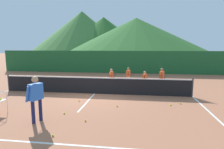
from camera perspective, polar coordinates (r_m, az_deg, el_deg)
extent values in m
plane|color=#A86647|center=(11.11, -5.29, -5.79)|extent=(120.00, 120.00, 0.00)
cube|color=white|center=(5.98, -18.42, -19.19)|extent=(11.00, 0.08, 0.01)
cube|color=white|center=(15.61, -1.46, -1.58)|extent=(11.00, 0.08, 0.01)
cube|color=white|center=(13.44, -28.88, -4.31)|extent=(0.08, 10.45, 0.01)
cube|color=white|center=(11.27, 23.31, -6.25)|extent=(0.08, 10.45, 0.01)
cube|color=white|center=(11.11, -5.29, -5.77)|extent=(0.08, 6.37, 0.01)
cylinder|color=#333338|center=(13.31, -28.84, -2.13)|extent=(0.08, 0.08, 1.05)
cylinder|color=#333338|center=(11.14, 23.19, -3.65)|extent=(0.08, 0.08, 1.05)
cube|color=black|center=(11.01, -5.32, -3.47)|extent=(10.81, 0.02, 0.92)
cube|color=white|center=(10.92, -5.36, -0.98)|extent=(10.81, 0.03, 0.06)
cylinder|color=#191E4C|center=(7.39, -22.78, -10.48)|extent=(0.12, 0.12, 0.84)
cylinder|color=#191E4C|center=(7.58, -20.86, -9.90)|extent=(0.12, 0.12, 0.84)
cube|color=blue|center=(7.29, -22.11, -4.87)|extent=(0.40, 0.55, 0.59)
sphere|color=tan|center=(7.21, -22.31, -1.42)|extent=(0.23, 0.23, 0.23)
cylinder|color=blue|center=(7.19, -24.23, -5.48)|extent=(0.24, 0.17, 0.57)
cylinder|color=blue|center=(7.51, -20.60, -4.73)|extent=(0.19, 0.15, 0.58)
torus|color=#262628|center=(7.72, -21.83, -4.85)|extent=(0.13, 0.28, 0.29)
cylinder|color=black|center=(7.53, -20.64, -5.10)|extent=(0.22, 0.11, 0.03)
cylinder|color=navy|center=(12.86, -0.01, -2.37)|extent=(0.09, 0.09, 0.62)
cylinder|color=navy|center=(12.64, -0.39, -2.56)|extent=(0.09, 0.09, 0.62)
cube|color=#E55926|center=(12.66, -0.20, -0.11)|extent=(0.25, 0.40, 0.44)
sphere|color=tan|center=(12.61, -0.20, 1.37)|extent=(0.17, 0.17, 0.17)
cylinder|color=#E55926|center=(12.84, 0.36, -0.11)|extent=(0.18, 0.10, 0.43)
cylinder|color=#E55926|center=(12.46, -0.41, -0.40)|extent=(0.14, 0.09, 0.43)
torus|color=#262628|center=(12.36, 0.75, -0.43)|extent=(0.09, 0.29, 0.29)
cylinder|color=black|center=(12.45, -0.31, -0.37)|extent=(0.22, 0.08, 0.03)
cylinder|color=silver|center=(13.53, 5.10, -1.83)|extent=(0.09, 0.09, 0.63)
cylinder|color=silver|center=(13.30, 4.74, -2.00)|extent=(0.09, 0.09, 0.63)
cube|color=#E55926|center=(13.33, 4.95, 0.36)|extent=(0.28, 0.41, 0.44)
sphere|color=#996B4C|center=(13.29, 4.97, 1.80)|extent=(0.18, 0.18, 0.18)
cylinder|color=#E55926|center=(13.52, 5.48, 0.35)|extent=(0.18, 0.12, 0.43)
cylinder|color=#E55926|center=(13.12, 4.75, 0.09)|extent=(0.15, 0.10, 0.44)
torus|color=#262628|center=(13.03, 5.86, 0.04)|extent=(0.11, 0.29, 0.29)
cylinder|color=black|center=(13.11, 4.85, 0.11)|extent=(0.22, 0.09, 0.03)
cylinder|color=silver|center=(12.26, 10.03, -3.10)|extent=(0.09, 0.09, 0.60)
cylinder|color=silver|center=(12.05, 9.60, -3.29)|extent=(0.09, 0.09, 0.60)
cube|color=#E55926|center=(12.07, 9.88, -0.84)|extent=(0.30, 0.39, 0.42)
sphere|color=tan|center=(12.02, 9.92, 0.65)|extent=(0.16, 0.16, 0.16)
cylinder|color=#E55926|center=(12.24, 10.47, -0.84)|extent=(0.17, 0.13, 0.41)
cylinder|color=#E55926|center=(11.87, 9.62, -1.12)|extent=(0.14, 0.11, 0.41)
cylinder|color=navy|center=(12.77, 14.95, -2.62)|extent=(0.10, 0.10, 0.67)
cylinder|color=navy|center=(12.53, 14.54, -2.82)|extent=(0.10, 0.10, 0.67)
cube|color=#E55926|center=(12.55, 14.85, -0.15)|extent=(0.35, 0.44, 0.47)
sphere|color=#996B4C|center=(12.50, 14.91, 1.48)|extent=(0.19, 0.19, 0.19)
cylinder|color=#E55926|center=(12.75, 15.44, -0.17)|extent=(0.20, 0.15, 0.46)
cylinder|color=#E55926|center=(12.33, 14.62, -0.45)|extent=(0.16, 0.13, 0.46)
torus|color=#262628|center=(12.24, 15.78, -0.58)|extent=(0.15, 0.27, 0.29)
cylinder|color=black|center=(12.32, 14.71, -0.48)|extent=(0.21, 0.13, 0.03)
cylinder|color=#B7B7BC|center=(9.11, -29.21, -7.18)|extent=(0.02, 0.02, 0.89)
cube|color=#B7B7BC|center=(9.18, -30.82, -4.33)|extent=(0.56, 0.02, 0.02)
cube|color=#B7B7BC|center=(8.79, -30.51, -4.83)|extent=(0.02, 0.56, 0.02)
sphere|color=yellow|center=(9.01, -30.84, -6.59)|extent=(0.07, 0.07, 0.07)
sphere|color=yellow|center=(9.06, -30.61, -6.49)|extent=(0.07, 0.07, 0.07)
sphere|color=yellow|center=(7.20, -8.08, -13.65)|extent=(0.07, 0.07, 0.07)
sphere|color=yellow|center=(8.10, -14.30, -11.27)|extent=(0.07, 0.07, 0.07)
sphere|color=yellow|center=(10.55, -7.50, -6.42)|extent=(0.07, 0.07, 0.07)
sphere|color=yellow|center=(9.69, -9.95, -7.84)|extent=(0.07, 0.07, 0.07)
sphere|color=yellow|center=(6.34, -17.47, -17.18)|extent=(0.07, 0.07, 0.07)
sphere|color=yellow|center=(9.30, 17.31, -8.79)|extent=(0.07, 0.07, 0.07)
sphere|color=yellow|center=(9.69, 19.94, -8.23)|extent=(0.07, 0.07, 0.07)
sphere|color=yellow|center=(8.74, 1.54, -9.52)|extent=(0.07, 0.07, 0.07)
cube|color=#1E5B2D|center=(19.45, 0.42, 3.82)|extent=(24.20, 0.08, 2.29)
cone|color=#2D6628|center=(60.57, 7.28, 11.30)|extent=(47.62, 47.62, 11.48)
cone|color=#427A38|center=(71.23, -8.98, 12.37)|extent=(38.22, 38.22, 15.28)
cone|color=#2D6628|center=(69.57, -2.55, 11.66)|extent=(36.52, 36.52, 13.11)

